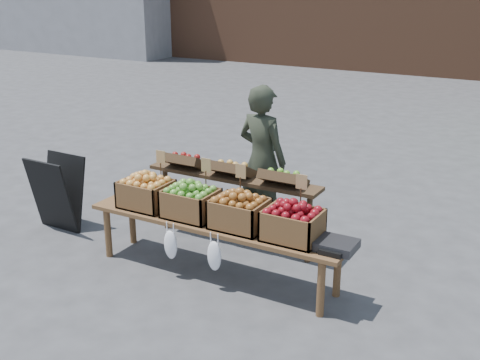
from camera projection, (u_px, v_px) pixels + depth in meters
The scene contains 10 objects.
ground at pixel (225, 253), 6.47m from camera, with size 80.00×80.00×0.00m, color #404043.
vendor at pixel (262, 159), 6.81m from camera, with size 0.62×0.41×1.71m, color #272C20.
chalkboard_sign at pixel (57, 193), 6.96m from camera, with size 0.58×0.32×0.89m, color black, non-canonical shape.
back_table at pixel (233, 200), 6.53m from camera, with size 2.10×0.44×1.04m, color #3C2A19, non-canonical shape.
display_bench at pixel (215, 249), 5.91m from camera, with size 2.70×0.56×0.57m, color brown, non-canonical shape.
crate_golden_apples at pixel (146, 194), 6.16m from camera, with size 0.50×0.40×0.28m, color #ABA524, non-canonical shape.
crate_russet_pears at pixel (191, 203), 5.90m from camera, with size 0.50×0.40×0.28m, color #427F29, non-canonical shape.
crate_red_apples at pixel (239, 214), 5.65m from camera, with size 0.50×0.40×0.28m, color #945421, non-canonical shape.
crate_green_apples at pixel (293, 225), 5.39m from camera, with size 0.50×0.40×0.28m, color #67090E, non-canonical shape.
weighing_scale at pixel (337, 245), 5.23m from camera, with size 0.34×0.30×0.08m, color black.
Camera 1 is at (3.03, -5.03, 2.84)m, focal length 45.00 mm.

